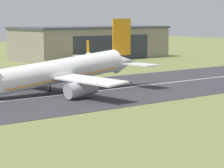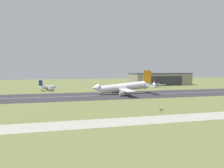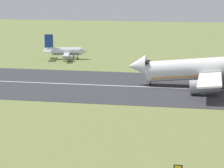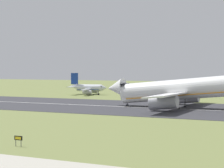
{
  "view_description": "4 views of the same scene",
  "coord_description": "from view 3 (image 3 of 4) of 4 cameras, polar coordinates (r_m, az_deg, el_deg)",
  "views": [
    {
      "loc": [
        -73.32,
        0.1,
        18.37
      ],
      "look_at": [
        -21.46,
        62.14,
        8.18
      ],
      "focal_mm": 85.0,
      "sensor_mm": 36.0,
      "label": 1
    },
    {
      "loc": [
        -49.92,
        -49.49,
        19.42
      ],
      "look_at": [
        -18.9,
        68.74,
        10.77
      ],
      "focal_mm": 35.0,
      "sensor_mm": 36.0,
      "label": 2
    },
    {
      "loc": [
        1.15,
        -37.36,
        27.7
      ],
      "look_at": [
        -19.66,
        62.2,
        8.48
      ],
      "focal_mm": 85.0,
      "sensor_mm": 36.0,
      "label": 3
    },
    {
      "loc": [
        34.55,
        -12.71,
        11.14
      ],
      "look_at": [
        -3.98,
        67.13,
        8.05
      ],
      "focal_mm": 70.0,
      "sensor_mm": 36.0,
      "label": 4
    }
  ],
  "objects": [
    {
      "name": "runway_strip",
      "position": [
        143.61,
        11.12,
        -0.61
      ],
      "size": [
        378.08,
        45.9,
        0.06
      ],
      "primitive_type": "cube",
      "color": "#333338",
      "rests_on": "ground_plane"
    },
    {
      "name": "airplane_parked_west",
      "position": [
        198.9,
        -5.0,
        3.5
      ],
      "size": [
        17.47,
        20.97,
        9.35
      ],
      "color": "silver",
      "rests_on": "ground_plane"
    },
    {
      "name": "runway_sign",
      "position": [
        79.52,
        7.12,
        -8.91
      ],
      "size": [
        1.35,
        0.13,
        1.54
      ],
      "color": "#4C4C51",
      "rests_on": "ground_plane"
    },
    {
      "name": "ground_plane",
      "position": [
        93.35,
        10.64,
        -6.75
      ],
      "size": [
        618.08,
        618.08,
        0.0
      ],
      "primitive_type": "plane",
      "color": "olive"
    },
    {
      "name": "airplane_landing",
      "position": [
        146.01,
        10.99,
        1.63
      ],
      "size": [
        48.97,
        46.27,
        18.01
      ],
      "color": "white",
      "rests_on": "ground_plane"
    },
    {
      "name": "runway_centreline",
      "position": [
        143.6,
        11.12,
        -0.6
      ],
      "size": [
        340.28,
        0.7,
        0.01
      ],
      "primitive_type": "cube",
      "color": "silver",
      "rests_on": "runway_strip"
    }
  ]
}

